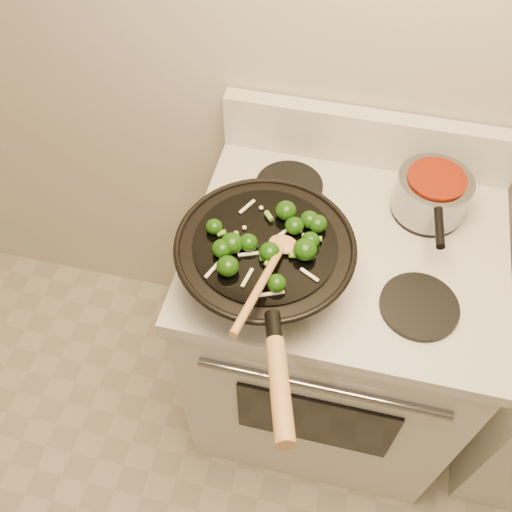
# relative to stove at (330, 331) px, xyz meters

# --- Properties ---
(stove) EXTENTS (0.78, 0.67, 1.08)m
(stove) POSITION_rel_stove_xyz_m (0.00, 0.00, 0.00)
(stove) COLOR silver
(stove) RESTS_ON ground
(wok) EXTENTS (0.40, 0.65, 0.21)m
(wok) POSITION_rel_stove_xyz_m (-0.18, -0.16, 0.53)
(wok) COLOR black
(wok) RESTS_ON stove
(stirfry) EXTENTS (0.27, 0.26, 0.05)m
(stirfry) POSITION_rel_stove_xyz_m (-0.16, -0.16, 0.60)
(stirfry) COLOR #133708
(stirfry) RESTS_ON wok
(wooden_spoon) EXTENTS (0.09, 0.30, 0.08)m
(wooden_spoon) POSITION_rel_stove_xyz_m (-0.15, -0.23, 0.61)
(wooden_spoon) COLOR #B47E47
(wooden_spoon) RESTS_ON wok
(saucepan) EXTENTS (0.18, 0.30, 0.11)m
(saucepan) POSITION_rel_stove_xyz_m (0.18, 0.15, 0.52)
(saucepan) COLOR gray
(saucepan) RESTS_ON stove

